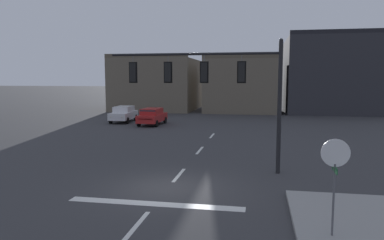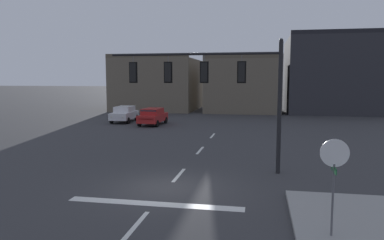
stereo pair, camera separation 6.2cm
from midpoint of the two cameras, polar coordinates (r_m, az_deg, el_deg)
ground_plane at (r=15.27m, az=-3.59°, el=-10.44°), size 400.00×400.00×0.00m
stop_bar_paint at (r=13.43m, az=-5.74°, el=-12.83°), size 6.40×0.50×0.01m
lane_centreline at (r=17.14m, az=-1.94°, el=-8.54°), size 0.16×26.40×0.01m
signal_mast_near_side at (r=17.47m, az=3.96°, el=6.14°), size 8.20×0.37×6.25m
stop_sign at (r=10.63m, az=21.38°, el=-6.41°), size 0.76×0.64×2.83m
car_lot_nearside at (r=38.46m, az=-10.42°, el=0.98°), size 2.09×4.53×1.61m
car_lot_middle at (r=35.54m, az=-6.05°, el=0.61°), size 2.01×4.50×1.61m
building_row at (r=51.88m, az=10.53°, el=6.06°), size 36.44×13.07×10.19m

